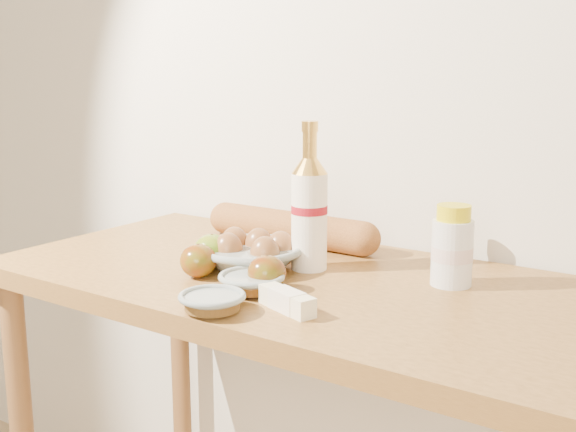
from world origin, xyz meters
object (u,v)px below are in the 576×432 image
object	(u,v)px
bourbon_bottle	(309,210)
baguette	(290,228)
table	(297,335)
cream_bottle	(452,248)
egg_bowl	(252,253)

from	to	relation	value
bourbon_bottle	baguette	world-z (taller)	bourbon_bottle
table	bourbon_bottle	bearing A→B (deg)	93.67
bourbon_bottle	baguette	xyz separation A→B (m)	(-0.14, 0.14, -0.08)
table	cream_bottle	size ratio (longest dim) A/B	8.07
table	bourbon_bottle	size ratio (longest dim) A/B	4.14
table	cream_bottle	world-z (taller)	cream_bottle
table	bourbon_bottle	distance (m)	0.25
egg_bowl	baguette	world-z (taller)	same
cream_bottle	baguette	distance (m)	0.43
cream_bottle	table	bearing A→B (deg)	-153.04
table	baguette	world-z (taller)	baguette
egg_bowl	baguette	bearing A→B (deg)	103.25
egg_bowl	baguette	distance (m)	0.21
table	bourbon_bottle	world-z (taller)	bourbon_bottle
egg_bowl	baguette	xyz separation A→B (m)	(-0.05, 0.21, 0.01)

